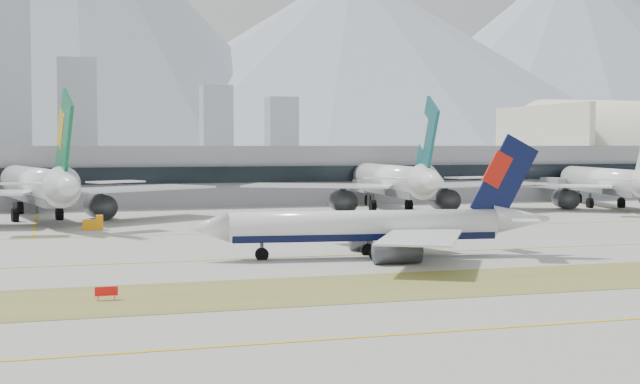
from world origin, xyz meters
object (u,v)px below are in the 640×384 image
object	(u,v)px
widebody_eva	(38,188)
widebody_cathay	(392,182)
taxiing_airliner	(378,227)
terminal	(217,174)
widebody_china_air	(608,183)

from	to	relation	value
widebody_eva	widebody_cathay	xyz separation A→B (m)	(76.94, 3.53, -0.01)
taxiing_airliner	terminal	xyz separation A→B (m)	(0.66, 123.11, 3.44)
taxiing_airliner	widebody_cathay	size ratio (longest dim) A/B	0.71
widebody_cathay	widebody_china_air	bearing A→B (deg)	-89.66
taxiing_airliner	terminal	distance (m)	123.16
widebody_cathay	terminal	world-z (taller)	widebody_cathay
widebody_eva	taxiing_airliner	bearing A→B (deg)	-159.76
taxiing_airliner	widebody_eva	distance (m)	85.65
taxiing_airliner	widebody_eva	size ratio (longest dim) A/B	0.72
taxiing_airliner	widebody_eva	xyz separation A→B (m)	(-44.31, 73.25, 2.65)
widebody_eva	widebody_china_air	bearing A→B (deg)	-101.49
taxiing_airliner	widebody_cathay	bearing A→B (deg)	-105.66
widebody_china_air	terminal	size ratio (longest dim) A/B	0.22
widebody_china_air	terminal	world-z (taller)	widebody_china_air
widebody_cathay	widebody_china_air	world-z (taller)	widebody_cathay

